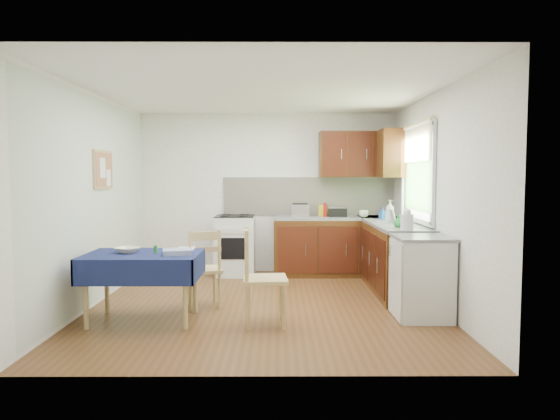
{
  "coord_description": "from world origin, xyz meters",
  "views": [
    {
      "loc": [
        0.16,
        -5.8,
        1.53
      ],
      "look_at": [
        0.19,
        0.22,
        1.11
      ],
      "focal_mm": 32.0,
      "sensor_mm": 36.0,
      "label": 1
    }
  ],
  "objects_px": {
    "dining_table": "(143,263)",
    "chair_far": "(203,266)",
    "kettle": "(407,221)",
    "dish_rack": "(391,221)",
    "sandwich_press": "(337,211)",
    "toaster": "(300,210)",
    "chair_near": "(260,274)"
  },
  "relations": [
    {
      "from": "chair_far",
      "to": "dish_rack",
      "type": "height_order",
      "value": "dish_rack"
    },
    {
      "from": "chair_near",
      "to": "toaster",
      "type": "relative_size",
      "value": 3.69
    },
    {
      "from": "chair_near",
      "to": "kettle",
      "type": "height_order",
      "value": "kettle"
    },
    {
      "from": "sandwich_press",
      "to": "dish_rack",
      "type": "relative_size",
      "value": 0.67
    },
    {
      "from": "dining_table",
      "to": "sandwich_press",
      "type": "xyz_separation_m",
      "value": [
        2.32,
        2.46,
        0.37
      ]
    },
    {
      "from": "chair_far",
      "to": "sandwich_press",
      "type": "bearing_deg",
      "value": -149.29
    },
    {
      "from": "sandwich_press",
      "to": "dish_rack",
      "type": "height_order",
      "value": "dish_rack"
    },
    {
      "from": "chair_far",
      "to": "chair_near",
      "type": "bearing_deg",
      "value": 118.83
    },
    {
      "from": "chair_near",
      "to": "sandwich_press",
      "type": "bearing_deg",
      "value": -27.06
    },
    {
      "from": "chair_far",
      "to": "toaster",
      "type": "height_order",
      "value": "toaster"
    },
    {
      "from": "dining_table",
      "to": "kettle",
      "type": "distance_m",
      "value": 2.98
    },
    {
      "from": "sandwich_press",
      "to": "kettle",
      "type": "relative_size",
      "value": 1.09
    },
    {
      "from": "sandwich_press",
      "to": "chair_far",
      "type": "bearing_deg",
      "value": -121.95
    },
    {
      "from": "dining_table",
      "to": "sandwich_press",
      "type": "relative_size",
      "value": 4.38
    },
    {
      "from": "chair_far",
      "to": "kettle",
      "type": "height_order",
      "value": "kettle"
    },
    {
      "from": "chair_far",
      "to": "chair_near",
      "type": "height_order",
      "value": "chair_near"
    },
    {
      "from": "chair_far",
      "to": "sandwich_press",
      "type": "height_order",
      "value": "sandwich_press"
    },
    {
      "from": "dish_rack",
      "to": "kettle",
      "type": "distance_m",
      "value": 0.95
    },
    {
      "from": "dish_rack",
      "to": "kettle",
      "type": "bearing_deg",
      "value": -103.26
    },
    {
      "from": "chair_near",
      "to": "sandwich_press",
      "type": "distance_m",
      "value": 2.86
    },
    {
      "from": "dish_rack",
      "to": "sandwich_press",
      "type": "bearing_deg",
      "value": 110.55
    },
    {
      "from": "dish_rack",
      "to": "chair_far",
      "type": "bearing_deg",
      "value": -169.15
    },
    {
      "from": "dining_table",
      "to": "toaster",
      "type": "relative_size",
      "value": 4.41
    },
    {
      "from": "chair_near",
      "to": "dining_table",
      "type": "bearing_deg",
      "value": 78.66
    },
    {
      "from": "toaster",
      "to": "sandwich_press",
      "type": "xyz_separation_m",
      "value": [
        0.57,
        0.02,
        -0.02
      ]
    },
    {
      "from": "dining_table",
      "to": "chair_far",
      "type": "height_order",
      "value": "chair_far"
    },
    {
      "from": "kettle",
      "to": "dining_table",
      "type": "bearing_deg",
      "value": -169.5
    },
    {
      "from": "toaster",
      "to": "kettle",
      "type": "bearing_deg",
      "value": -41.26
    },
    {
      "from": "dining_table",
      "to": "kettle",
      "type": "xyz_separation_m",
      "value": [
        2.9,
        0.54,
        0.4
      ]
    },
    {
      "from": "chair_near",
      "to": "dish_rack",
      "type": "distance_m",
      "value": 2.39
    },
    {
      "from": "chair_far",
      "to": "dish_rack",
      "type": "relative_size",
      "value": 2.29
    },
    {
      "from": "toaster",
      "to": "kettle",
      "type": "xyz_separation_m",
      "value": [
        1.15,
        -1.9,
        0.02
      ]
    }
  ]
}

